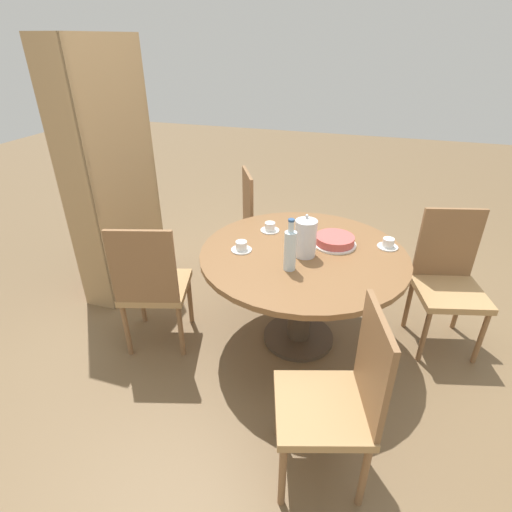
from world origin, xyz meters
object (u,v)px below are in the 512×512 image
object	(u,v)px
chair_c	(152,285)
chair_a	(448,279)
coffee_pot	(306,237)
cake_main	(335,241)
cup_b	(270,228)
chair_b	(263,222)
cup_c	(241,247)
chair_d	(338,398)
cup_a	(388,244)
water_bottle	(290,249)
bookshelf	(115,177)

from	to	relation	value
chair_c	chair_a	bearing A→B (deg)	-176.81
coffee_pot	cake_main	xyz separation A→B (m)	(0.20, -0.16, -0.10)
cup_b	chair_b	bearing A→B (deg)	21.33
chair_b	coffee_pot	xyz separation A→B (m)	(-0.86, -0.53, 0.34)
cake_main	cup_c	xyz separation A→B (m)	(-0.26, 0.56, -0.00)
chair_d	cup_c	size ratio (longest dim) A/B	7.05
chair_b	cup_a	xyz separation A→B (m)	(-0.60, -1.03, 0.24)
water_bottle	cup_c	world-z (taller)	water_bottle
coffee_pot	cake_main	world-z (taller)	coffee_pot
cup_b	cup_c	world-z (taller)	same
chair_a	bookshelf	world-z (taller)	bookshelf
bookshelf	water_bottle	bearing A→B (deg)	70.47
chair_a	chair_d	xyz separation A→B (m)	(-1.23, 0.57, 0.00)
bookshelf	chair_c	bearing A→B (deg)	44.88
chair_d	cup_b	distance (m)	1.34
chair_a	cup_c	xyz separation A→B (m)	(-0.41, 1.31, 0.24)
coffee_pot	cup_a	xyz separation A→B (m)	(0.27, -0.49, -0.10)
chair_d	bookshelf	distance (m)	2.32
chair_c	cup_a	size ratio (longest dim) A/B	7.05
chair_d	water_bottle	size ratio (longest dim) A/B	2.95
chair_a	chair_d	distance (m)	1.35
chair_a	cup_b	bearing A→B (deg)	168.75
water_bottle	bookshelf	bearing A→B (deg)	70.47
bookshelf	water_bottle	distance (m)	1.62
chair_d	cup_b	size ratio (longest dim) A/B	7.05
chair_a	chair_c	world-z (taller)	same
chair_d	cup_a	world-z (taller)	chair_d
cup_c	cup_b	bearing A→B (deg)	-15.58
chair_a	cup_c	distance (m)	1.39
cup_a	cup_b	bearing A→B (deg)	89.26
cup_a	chair_b	bearing A→B (deg)	59.77
chair_c	cup_b	size ratio (longest dim) A/B	7.05
chair_b	chair_c	distance (m)	1.23
bookshelf	coffee_pot	world-z (taller)	bookshelf
coffee_pot	cake_main	bearing A→B (deg)	-38.79
water_bottle	cup_a	world-z (taller)	water_bottle
chair_a	cup_a	bearing A→B (deg)	176.69
cup_a	cup_c	size ratio (longest dim) A/B	1.00
bookshelf	cup_b	distance (m)	1.30
chair_c	water_bottle	bearing A→B (deg)	170.79
chair_d	coffee_pot	distance (m)	1.00
water_bottle	cake_main	xyz separation A→B (m)	(0.39, -0.21, -0.10)
cup_b	cake_main	bearing A→B (deg)	-99.64
chair_b	water_bottle	bearing A→B (deg)	176.31
water_bottle	chair_b	bearing A→B (deg)	24.46
chair_b	chair_d	bearing A→B (deg)	178.58
chair_c	cup_c	size ratio (longest dim) A/B	7.05
chair_b	cup_b	world-z (taller)	chair_b
chair_c	cup_c	xyz separation A→B (m)	(0.24, -0.53, 0.24)
chair_b	cup_c	size ratio (longest dim) A/B	7.05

